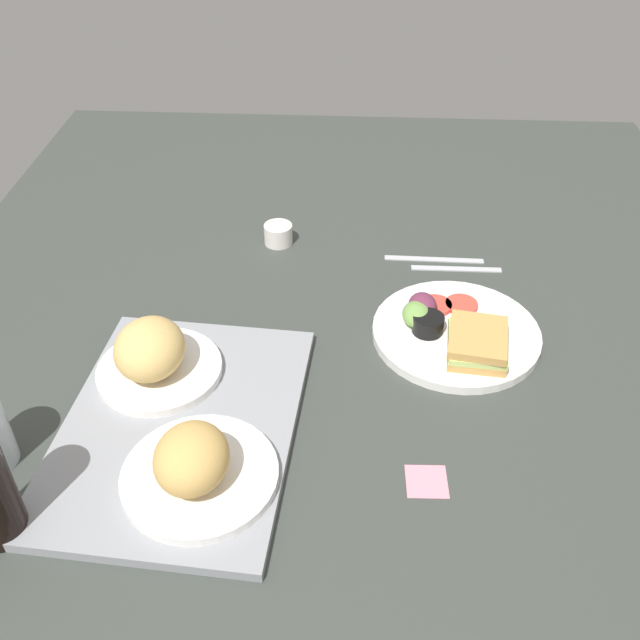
{
  "coord_description": "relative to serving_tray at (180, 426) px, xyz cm",
  "views": [
    {
      "loc": [
        -89.78,
        -2.02,
        77.44
      ],
      "look_at": [
        2.0,
        3.0,
        4.0
      ],
      "focal_mm": 40.32,
      "sensor_mm": 36.0,
      "label": 1
    }
  ],
  "objects": [
    {
      "name": "serving_tray",
      "position": [
        0.0,
        0.0,
        0.0
      ],
      "size": [
        47.34,
        36.28,
        1.6
      ],
      "primitive_type": "cube",
      "rotation": [
        0.0,
        0.0,
        -0.07
      ],
      "color": "gray",
      "rests_on": "ground_plane"
    },
    {
      "name": "fork",
      "position": [
        43.33,
        -43.83,
        -0.55
      ],
      "size": [
        1.44,
        17.0,
        0.5
      ],
      "primitive_type": "cube",
      "rotation": [
        0.0,
        0.0,
        1.57
      ],
      "color": "#B7B7BC",
      "rests_on": "ground_plane"
    },
    {
      "name": "plate_with_salad",
      "position": [
        22.66,
        -41.42,
        0.93
      ],
      "size": [
        27.95,
        27.95,
        5.4
      ],
      "color": "white",
      "rests_on": "ground_plane"
    },
    {
      "name": "knife",
      "position": [
        46.33,
        -39.83,
        -0.55
      ],
      "size": [
        1.71,
        19.02,
        0.5
      ],
      "primitive_type": "cube",
      "rotation": [
        0.0,
        0.0,
        1.55
      ],
      "color": "#B7B7BC",
      "rests_on": "ground_plane"
    },
    {
      "name": "espresso_cup",
      "position": [
        50.89,
        -9.25,
        1.2
      ],
      "size": [
        5.6,
        5.6,
        4.0
      ],
      "primitive_type": "cylinder",
      "color": "silver",
      "rests_on": "ground_plane"
    },
    {
      "name": "bread_plate_near",
      "position": [
        -10.55,
        -4.75,
        4.11
      ],
      "size": [
        20.86,
        20.86,
        9.05
      ],
      "color": "white",
      "rests_on": "serving_tray"
    },
    {
      "name": "sticky_note",
      "position": [
        -7.51,
        -35.15,
        -0.74
      ],
      "size": [
        5.77,
        5.77,
        0.12
      ],
      "primitive_type": "cube",
      "rotation": [
        0.0,
        0.0,
        0.03
      ],
      "color": "pink",
      "rests_on": "ground_plane"
    },
    {
      "name": "ground_plane",
      "position": [
        19.59,
        -22.14,
        -2.3
      ],
      "size": [
        190.0,
        150.0,
        3.0
      ],
      "primitive_type": "cube",
      "color": "#383D38"
    },
    {
      "name": "bread_plate_far",
      "position": [
        9.58,
        5.48,
        4.78
      ],
      "size": [
        19.19,
        19.19,
        9.72
      ],
      "color": "white",
      "rests_on": "serving_tray"
    }
  ]
}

